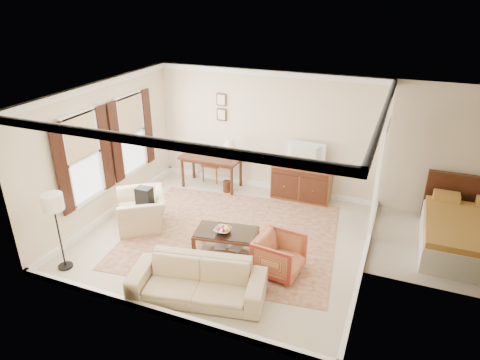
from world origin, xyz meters
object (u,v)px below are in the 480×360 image
Objects in this scene: writing_desk at (211,160)px; club_armchair at (141,205)px; sideboard at (301,182)px; coffee_table at (226,236)px; striped_armchair at (279,253)px; sofa at (197,275)px; tv at (304,147)px.

writing_desk is 1.35× the size of club_armchair.
sideboard reaches higher than coffee_table.
striped_armchair is (2.61, -2.78, -0.31)m from writing_desk.
sideboard is 4.13m from sofa.
sofa is (-0.66, -4.07, 0.01)m from sideboard.
striped_armchair is at bearing 97.12° from tv.
sofa is at bearing -99.17° from sideboard.
club_armchair is at bearing 87.42° from striped_armchair.
tv is 1.19× the size of striped_armchair.
striped_armchair is at bearing 36.37° from sofa.
coffee_table is at bearing 75.22° from tv.
writing_desk is at bearing 130.53° from club_armchair.
sideboard is 0.88m from tv.
tv is 0.85× the size of club_armchair.
club_armchair is 2.66m from sofa.
club_armchair is at bearing 41.40° from tv.
sideboard is 1.73× the size of striped_armchair.
club_armchair reaches higher than striped_armchair.
coffee_table is at bearing 45.33° from club_armchair.
coffee_table is 1.31m from sofa.
club_armchair is (-3.14, 0.50, 0.09)m from striped_armchair.
club_armchair reaches higher than coffee_table.
writing_desk is 1.59× the size of tv.
striped_armchair is at bearing 44.58° from club_armchair.
writing_desk is 3.83m from striped_armchair.
striped_armchair is at bearing -46.84° from writing_desk.
striped_armchair is 0.36× the size of sofa.
tv reaches higher than sideboard.
sideboard is at bearing 75.33° from coffee_table.
writing_desk is at bearing -175.42° from sideboard.
tv is 2.98m from coffee_table.
club_armchair is at bearing 131.80° from sofa.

